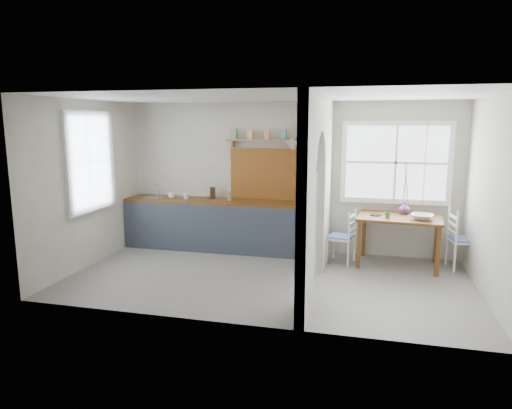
% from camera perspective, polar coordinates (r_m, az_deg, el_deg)
% --- Properties ---
extents(floor, '(5.80, 3.20, 0.01)m').
position_cam_1_polar(floor, '(6.79, 1.50, -9.16)').
color(floor, gray).
rests_on(floor, ground).
extents(ceiling, '(5.80, 3.20, 0.01)m').
position_cam_1_polar(ceiling, '(6.41, 1.61, 13.32)').
color(ceiling, beige).
rests_on(ceiling, walls).
extents(walls, '(5.81, 3.21, 2.60)m').
position_cam_1_polar(walls, '(6.47, 1.55, 1.75)').
color(walls, beige).
rests_on(walls, floor).
extents(partition, '(0.12, 3.20, 2.60)m').
position_cam_1_polar(partition, '(6.40, 7.82, 2.93)').
color(partition, beige).
rests_on(partition, floor).
extents(kitchen_window, '(0.10, 1.16, 1.50)m').
position_cam_1_polar(kitchen_window, '(7.58, -20.24, 5.04)').
color(kitchen_window, white).
rests_on(kitchen_window, walls).
extents(nook_window, '(1.76, 0.10, 1.30)m').
position_cam_1_polar(nook_window, '(7.85, 17.07, 5.01)').
color(nook_window, white).
rests_on(nook_window, walls).
extents(counter, '(3.50, 0.60, 0.90)m').
position_cam_1_polar(counter, '(8.18, -4.24, -2.48)').
color(counter, brown).
rests_on(counter, floor).
extents(sink, '(0.40, 0.40, 0.02)m').
position_cam_1_polar(sink, '(8.56, -12.63, 0.83)').
color(sink, '#AEB2BE').
rests_on(sink, counter).
extents(backsplash, '(1.65, 0.03, 0.90)m').
position_cam_1_polar(backsplash, '(8.04, 2.53, 3.77)').
color(backsplash, '#9D4D1C').
rests_on(backsplash, walls).
extents(shelf, '(1.75, 0.20, 0.21)m').
position_cam_1_polar(shelf, '(7.91, 2.44, 8.37)').
color(shelf, '#946442').
rests_on(shelf, walls).
extents(pendant_lamp, '(0.26, 0.26, 0.16)m').
position_cam_1_polar(pendant_lamp, '(7.51, 4.59, 7.35)').
color(pendant_lamp, beige).
rests_on(pendant_lamp, ceiling).
extents(utensil_rail, '(0.02, 0.50, 0.02)m').
position_cam_1_polar(utensil_rail, '(7.24, 7.82, 3.77)').
color(utensil_rail, '#AEB2BE').
rests_on(utensil_rail, partition).
extents(dining_table, '(1.35, 0.97, 0.79)m').
position_cam_1_polar(dining_table, '(7.61, 17.36, -4.37)').
color(dining_table, brown).
rests_on(dining_table, floor).
extents(chair_left, '(0.48, 0.48, 0.86)m').
position_cam_1_polar(chair_left, '(7.55, 10.58, -3.93)').
color(chair_left, white).
rests_on(chair_left, floor).
extents(chair_right, '(0.49, 0.49, 0.95)m').
position_cam_1_polar(chair_right, '(7.77, 24.65, -3.96)').
color(chair_right, white).
rests_on(chair_right, floor).
extents(kettle, '(0.18, 0.15, 0.20)m').
position_cam_1_polar(kettle, '(7.75, 6.00, 0.89)').
color(kettle, white).
rests_on(kettle, counter).
extents(mug_a, '(0.15, 0.15, 0.11)m').
position_cam_1_polar(mug_a, '(8.21, -8.74, 1.02)').
color(mug_a, silver).
rests_on(mug_a, counter).
extents(mug_b, '(0.17, 0.17, 0.10)m').
position_cam_1_polar(mug_b, '(8.38, -10.47, 1.13)').
color(mug_b, white).
rests_on(mug_b, counter).
extents(knife_block, '(0.13, 0.16, 0.21)m').
position_cam_1_polar(knife_block, '(8.24, -5.44, 1.46)').
color(knife_block, '#432918').
rests_on(knife_block, counter).
extents(jar, '(0.09, 0.09, 0.14)m').
position_cam_1_polar(jar, '(8.03, -3.30, 1.01)').
color(jar, olive).
rests_on(jar, counter).
extents(towel_magenta, '(0.02, 0.03, 0.50)m').
position_cam_1_polar(towel_magenta, '(7.55, 7.45, -5.04)').
color(towel_magenta, '#AB3368').
rests_on(towel_magenta, counter).
extents(towel_orange, '(0.02, 0.03, 0.55)m').
position_cam_1_polar(towel_orange, '(7.53, 7.42, -5.29)').
color(towel_orange, '#C27B1B').
rests_on(towel_orange, counter).
extents(bowl, '(0.39, 0.39, 0.08)m').
position_cam_1_polar(bowl, '(7.40, 20.04, -1.46)').
color(bowl, white).
rests_on(bowl, dining_table).
extents(table_cup, '(0.11, 0.11, 0.09)m').
position_cam_1_polar(table_cup, '(7.37, 16.13, -1.26)').
color(table_cup, '#4F8849').
rests_on(table_cup, dining_table).
extents(plate, '(0.20, 0.20, 0.01)m').
position_cam_1_polar(plate, '(7.50, 14.73, -1.28)').
color(plate, black).
rests_on(plate, dining_table).
extents(vase, '(0.19, 0.19, 0.19)m').
position_cam_1_polar(vase, '(7.75, 18.07, -0.42)').
color(vase, '#663974').
rests_on(vase, dining_table).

